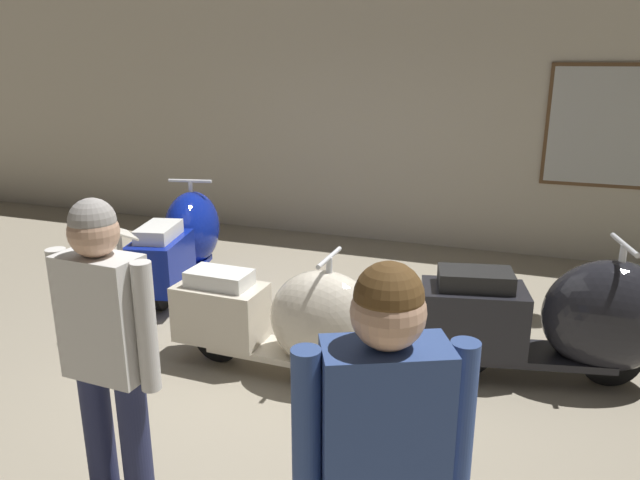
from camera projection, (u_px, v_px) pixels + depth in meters
name	position (u px, v px, depth m)	size (l,w,h in m)	color
ground_plane	(285.00, 367.00, 4.53)	(60.00, 60.00, 0.00)	gray
showroom_back_wall	(399.00, 113.00, 7.28)	(18.00, 0.24, 3.22)	#BCB29E
scooter_0	(184.00, 239.00, 6.09)	(0.85, 1.76, 1.04)	black
scooter_1	(292.00, 320.00, 4.30)	(1.58, 0.52, 0.96)	black
scooter_2	(566.00, 319.00, 4.20)	(1.80, 0.85, 1.06)	black
visitor_0	(107.00, 347.00, 2.75)	(0.56, 0.28, 1.67)	black
visitor_1	(382.00, 475.00, 1.89)	(0.53, 0.38, 1.69)	black
info_stanchion	(125.00, 295.00, 4.80)	(0.39, 0.37, 1.01)	#333338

